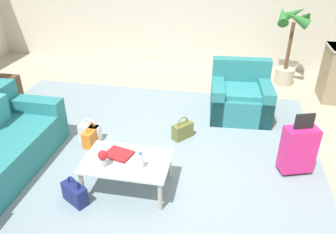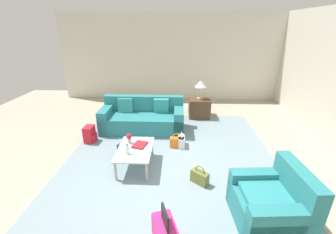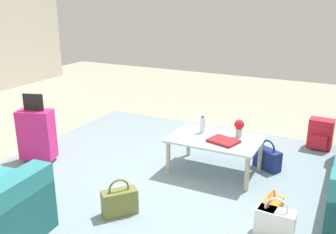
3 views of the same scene
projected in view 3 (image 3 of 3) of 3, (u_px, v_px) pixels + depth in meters
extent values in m
plane|color=#A89E89|center=(163.00, 182.00, 4.05)|extent=(12.00, 12.00, 0.00)
cube|color=gray|center=(209.00, 204.00, 3.63)|extent=(5.20, 4.40, 0.01)
cube|color=teal|center=(8.00, 219.00, 2.85)|extent=(0.26, 0.89, 0.60)
cube|color=silver|center=(215.00, 139.00, 4.19)|extent=(1.00, 0.67, 0.02)
cylinder|color=#ADA899|center=(247.00, 174.00, 3.81)|extent=(0.05, 0.05, 0.39)
cylinder|color=#ADA899|center=(168.00, 158.00, 4.20)|extent=(0.05, 0.05, 0.39)
cylinder|color=#ADA899|center=(260.00, 154.00, 4.30)|extent=(0.05, 0.05, 0.39)
cylinder|color=#ADA899|center=(189.00, 141.00, 4.68)|extent=(0.05, 0.05, 0.39)
cylinder|color=silver|center=(202.00, 125.00, 4.33)|extent=(0.06, 0.06, 0.18)
cylinder|color=#2D6BBC|center=(203.00, 117.00, 4.29)|extent=(0.04, 0.04, 0.02)
cube|color=maroon|center=(223.00, 141.00, 4.06)|extent=(0.36, 0.31, 0.03)
cylinder|color=#B2B7BC|center=(239.00, 133.00, 4.20)|extent=(0.07, 0.07, 0.10)
sphere|color=red|center=(239.00, 124.00, 4.17)|extent=(0.11, 0.11, 0.11)
cube|color=#D12375|center=(37.00, 135.00, 4.46)|extent=(0.45, 0.34, 0.60)
cube|color=black|center=(33.00, 102.00, 4.34)|extent=(0.24, 0.10, 0.20)
cylinder|color=black|center=(50.00, 160.00, 4.54)|extent=(0.03, 0.05, 0.05)
cylinder|color=black|center=(29.00, 159.00, 4.58)|extent=(0.03, 0.05, 0.05)
cube|color=orange|center=(270.00, 215.00, 3.23)|extent=(0.17, 0.33, 0.24)
torus|color=orange|center=(271.00, 201.00, 3.18)|extent=(0.04, 0.20, 0.20)
cube|color=navy|center=(267.00, 159.00, 4.34)|extent=(0.35, 0.28, 0.24)
torus|color=navy|center=(268.00, 148.00, 4.30)|extent=(0.18, 0.12, 0.20)
cube|color=white|center=(275.00, 223.00, 3.11)|extent=(0.32, 0.14, 0.24)
torus|color=white|center=(276.00, 208.00, 3.07)|extent=(0.20, 0.02, 0.20)
cube|color=olive|center=(120.00, 202.00, 3.43)|extent=(0.31, 0.34, 0.24)
torus|color=olive|center=(119.00, 189.00, 3.38)|extent=(0.14, 0.16, 0.20)
cube|color=red|center=(321.00, 134.00, 4.92)|extent=(0.31, 0.22, 0.40)
cube|color=red|center=(318.00, 142.00, 4.85)|extent=(0.21, 0.07, 0.18)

